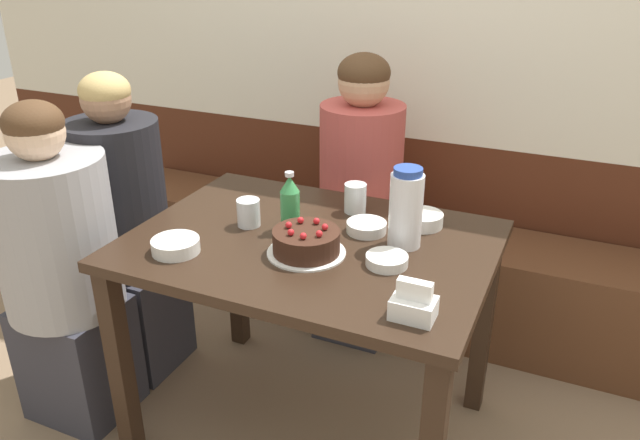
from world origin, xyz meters
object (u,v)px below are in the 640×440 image
object	(u,v)px
napkin_holder	(414,305)
bowl_rice_small	(176,246)
bowl_soup_white	(366,227)
glass_tumbler_short	(249,213)
glass_water_tall	(355,198)
water_pitcher	(406,208)
person_pale_blue_shirt	(126,236)
birthday_cake	(306,242)
bowl_sauce_shallow	(422,219)
bench_seat	(387,269)
bowl_side_dish	(387,260)
person_grey_tee	(62,271)
person_teal_shirt	(360,206)
soju_bottle	(290,203)

from	to	relation	value
napkin_holder	bowl_rice_small	size ratio (longest dim) A/B	0.76
bowl_soup_white	glass_tumbler_short	world-z (taller)	glass_tumbler_short
bowl_rice_small	glass_water_tall	world-z (taller)	glass_water_tall
water_pitcher	bowl_soup_white	distance (m)	0.18
glass_water_tall	person_pale_blue_shirt	bearing A→B (deg)	-167.83
birthday_cake	bowl_sauce_shallow	bearing A→B (deg)	51.73
bowl_soup_white	person_pale_blue_shirt	distance (m)	0.98
bowl_soup_white	person_pale_blue_shirt	bearing A→B (deg)	-176.93
bench_seat	glass_tumbler_short	world-z (taller)	glass_tumbler_short
bowl_side_dish	person_pale_blue_shirt	bearing A→B (deg)	173.13
napkin_holder	person_grey_tee	size ratio (longest dim) A/B	0.09
bowl_sauce_shallow	bowl_rice_small	bearing A→B (deg)	-142.22
birthday_cake	person_teal_shirt	world-z (taller)	person_teal_shirt
person_grey_tee	birthday_cake	bearing A→B (deg)	10.67
soju_bottle	person_pale_blue_shirt	size ratio (longest dim) A/B	0.16
birthday_cake	bowl_rice_small	bearing A→B (deg)	-157.28
soju_bottle	person_pale_blue_shirt	distance (m)	0.78
person_teal_shirt	bowl_side_dish	bearing A→B (deg)	25.97
bowl_soup_white	bowl_side_dish	size ratio (longest dim) A/B	1.04
bowl_soup_white	bowl_sauce_shallow	world-z (taller)	bowl_sauce_shallow
bench_seat	bowl_side_dish	world-z (taller)	bowl_side_dish
water_pitcher	glass_tumbler_short	size ratio (longest dim) A/B	2.79
water_pitcher	napkin_holder	bearing A→B (deg)	-69.54
soju_bottle	bowl_side_dish	distance (m)	0.38
bench_seat	bowl_sauce_shallow	distance (m)	0.85
glass_tumbler_short	soju_bottle	bearing A→B (deg)	11.27
glass_water_tall	person_grey_tee	distance (m)	1.03
soju_bottle	person_grey_tee	world-z (taller)	person_grey_tee
birthday_cake	napkin_holder	bearing A→B (deg)	-27.43
bowl_soup_white	person_teal_shirt	bearing A→B (deg)	112.36
bowl_sauce_shallow	bowl_soup_white	bearing A→B (deg)	-141.49
napkin_holder	glass_tumbler_short	bearing A→B (deg)	154.73
person_teal_shirt	bench_seat	bearing A→B (deg)	152.40
birthday_cake	glass_water_tall	bearing A→B (deg)	86.65
bowl_sauce_shallow	soju_bottle	bearing A→B (deg)	-152.09
napkin_holder	bowl_rice_small	xyz separation A→B (m)	(-0.75, 0.05, -0.02)
bowl_side_dish	person_teal_shirt	bearing A→B (deg)	115.97
napkin_holder	person_pale_blue_shirt	bearing A→B (deg)	163.61
bowl_rice_small	person_grey_tee	bearing A→B (deg)	-179.03
person_teal_shirt	person_grey_tee	size ratio (longest dim) A/B	1.04
bowl_side_dish	person_teal_shirt	world-z (taller)	person_teal_shirt
soju_bottle	person_teal_shirt	size ratio (longest dim) A/B	0.16
bowl_sauce_shallow	person_grey_tee	size ratio (longest dim) A/B	0.12
birthday_cake	bowl_sauce_shallow	xyz separation A→B (m)	(0.26, 0.33, -0.02)
glass_water_tall	person_teal_shirt	size ratio (longest dim) A/B	0.08
water_pitcher	napkin_holder	xyz separation A→B (m)	(0.14, -0.38, -0.08)
bowl_rice_small	person_pale_blue_shirt	xyz separation A→B (m)	(-0.49, 0.31, -0.20)
person_teal_shirt	person_grey_tee	distance (m)	1.18
glass_water_tall	bowl_rice_small	bearing A→B (deg)	-127.38
birthday_cake	soju_bottle	bearing A→B (deg)	132.18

